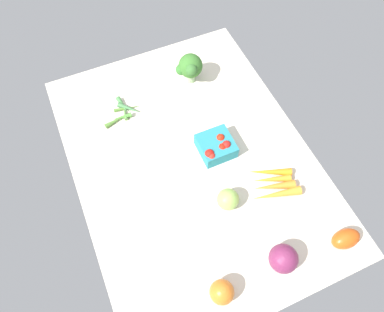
{
  "coord_description": "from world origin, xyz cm",
  "views": [
    {
      "loc": [
        -51.78,
        22.63,
        104.82
      ],
      "look_at": [
        0.0,
        0.0,
        4.0
      ],
      "focal_mm": 33.02,
      "sensor_mm": 36.0,
      "label": 1
    }
  ],
  "objects_px": {
    "heirloom_tomato_green": "(228,199)",
    "roma_tomato": "(346,239)",
    "okra_pile": "(124,112)",
    "broccoli_head": "(190,67)",
    "heirloom_tomato_orange": "(222,292)",
    "berry_basket": "(217,147)",
    "carrot_bunch": "(273,184)",
    "red_onion_near_basket": "(283,259)"
  },
  "relations": [
    {
      "from": "carrot_bunch",
      "to": "roma_tomato",
      "type": "bearing_deg",
      "value": -157.55
    },
    {
      "from": "red_onion_near_basket",
      "to": "heirloom_tomato_green",
      "type": "xyz_separation_m",
      "value": [
        0.22,
        0.06,
        -0.01
      ]
    },
    {
      "from": "carrot_bunch",
      "to": "okra_pile",
      "type": "bearing_deg",
      "value": 36.63
    },
    {
      "from": "berry_basket",
      "to": "broccoli_head",
      "type": "xyz_separation_m",
      "value": [
        0.32,
        -0.04,
        0.04
      ]
    },
    {
      "from": "carrot_bunch",
      "to": "broccoli_head",
      "type": "bearing_deg",
      "value": 7.53
    },
    {
      "from": "heirloom_tomato_orange",
      "to": "carrot_bunch",
      "type": "xyz_separation_m",
      "value": [
        0.23,
        -0.29,
        -0.02
      ]
    },
    {
      "from": "broccoli_head",
      "to": "heirloom_tomato_orange",
      "type": "distance_m",
      "value": 0.77
    },
    {
      "from": "berry_basket",
      "to": "roma_tomato",
      "type": "height_order",
      "value": "berry_basket"
    },
    {
      "from": "broccoli_head",
      "to": "carrot_bunch",
      "type": "height_order",
      "value": "broccoli_head"
    },
    {
      "from": "red_onion_near_basket",
      "to": "broccoli_head",
      "type": "xyz_separation_m",
      "value": [
        0.72,
        -0.03,
        0.03
      ]
    },
    {
      "from": "heirloom_tomato_green",
      "to": "roma_tomato",
      "type": "bearing_deg",
      "value": -133.3
    },
    {
      "from": "heirloom_tomato_green",
      "to": "roma_tomato",
      "type": "xyz_separation_m",
      "value": [
        -0.24,
        -0.26,
        -0.01
      ]
    },
    {
      "from": "red_onion_near_basket",
      "to": "carrot_bunch",
      "type": "bearing_deg",
      "value": -24.63
    },
    {
      "from": "red_onion_near_basket",
      "to": "carrot_bunch",
      "type": "height_order",
      "value": "red_onion_near_basket"
    },
    {
      "from": "berry_basket",
      "to": "carrot_bunch",
      "type": "xyz_separation_m",
      "value": [
        -0.19,
        -0.11,
        -0.02
      ]
    },
    {
      "from": "berry_basket",
      "to": "carrot_bunch",
      "type": "distance_m",
      "value": 0.22
    },
    {
      "from": "red_onion_near_basket",
      "to": "heirloom_tomato_orange",
      "type": "height_order",
      "value": "red_onion_near_basket"
    },
    {
      "from": "broccoli_head",
      "to": "roma_tomato",
      "type": "distance_m",
      "value": 0.76
    },
    {
      "from": "broccoli_head",
      "to": "heirloom_tomato_green",
      "type": "bearing_deg",
      "value": 169.55
    },
    {
      "from": "okra_pile",
      "to": "carrot_bunch",
      "type": "height_order",
      "value": "carrot_bunch"
    },
    {
      "from": "red_onion_near_basket",
      "to": "roma_tomato",
      "type": "bearing_deg",
      "value": -96.22
    },
    {
      "from": "broccoli_head",
      "to": "heirloom_tomato_green",
      "type": "height_order",
      "value": "broccoli_head"
    },
    {
      "from": "okra_pile",
      "to": "roma_tomato",
      "type": "distance_m",
      "value": 0.83
    },
    {
      "from": "roma_tomato",
      "to": "okra_pile",
      "type": "bearing_deg",
      "value": 125.59
    },
    {
      "from": "heirloom_tomato_orange",
      "to": "roma_tomato",
      "type": "relative_size",
      "value": 0.77
    },
    {
      "from": "okra_pile",
      "to": "broccoli_head",
      "type": "xyz_separation_m",
      "value": [
        0.04,
        -0.28,
        0.07
      ]
    },
    {
      "from": "okra_pile",
      "to": "carrot_bunch",
      "type": "xyz_separation_m",
      "value": [
        -0.46,
        -0.34,
        0.01
      ]
    },
    {
      "from": "heirloom_tomato_green",
      "to": "carrot_bunch",
      "type": "height_order",
      "value": "heirloom_tomato_green"
    },
    {
      "from": "red_onion_near_basket",
      "to": "berry_basket",
      "type": "bearing_deg",
      "value": 1.38
    },
    {
      "from": "heirloom_tomato_orange",
      "to": "carrot_bunch",
      "type": "relative_size",
      "value": 0.4
    },
    {
      "from": "red_onion_near_basket",
      "to": "heirloom_tomato_green",
      "type": "bearing_deg",
      "value": 15.17
    },
    {
      "from": "broccoli_head",
      "to": "carrot_bunch",
      "type": "bearing_deg",
      "value": -172.47
    },
    {
      "from": "red_onion_near_basket",
      "to": "berry_basket",
      "type": "relative_size",
      "value": 0.74
    },
    {
      "from": "berry_basket",
      "to": "broccoli_head",
      "type": "relative_size",
      "value": 0.93
    },
    {
      "from": "carrot_bunch",
      "to": "roma_tomato",
      "type": "distance_m",
      "value": 0.26
    },
    {
      "from": "red_onion_near_basket",
      "to": "okra_pile",
      "type": "relative_size",
      "value": 0.56
    },
    {
      "from": "okra_pile",
      "to": "roma_tomato",
      "type": "bearing_deg",
      "value": -147.74
    },
    {
      "from": "berry_basket",
      "to": "red_onion_near_basket",
      "type": "bearing_deg",
      "value": -178.62
    },
    {
      "from": "carrot_bunch",
      "to": "heirloom_tomato_green",
      "type": "bearing_deg",
      "value": 88.31
    },
    {
      "from": "okra_pile",
      "to": "broccoli_head",
      "type": "distance_m",
      "value": 0.29
    },
    {
      "from": "berry_basket",
      "to": "heirloom_tomato_orange",
      "type": "height_order",
      "value": "heirloom_tomato_orange"
    },
    {
      "from": "berry_basket",
      "to": "carrot_bunch",
      "type": "height_order",
      "value": "berry_basket"
    }
  ]
}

